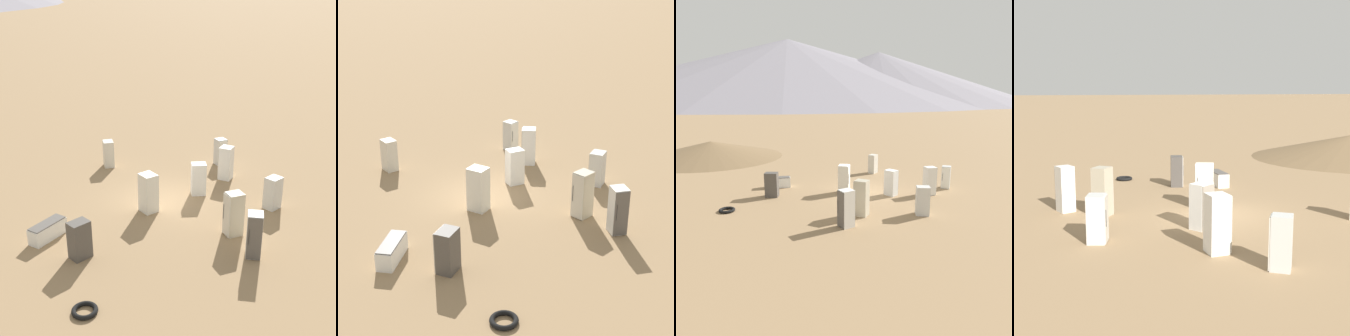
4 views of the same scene
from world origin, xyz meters
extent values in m
plane|color=#937551|center=(0.00, 0.00, 0.00)|extent=(1000.00, 1000.00, 0.00)
cube|color=#B2A88E|center=(-1.87, -4.18, 0.97)|extent=(0.91, 0.91, 1.95)
cube|color=beige|center=(-2.13, -3.93, 0.97)|extent=(0.44, 0.44, 1.87)
cylinder|color=#2D2D2D|center=(-2.00, -3.76, 1.07)|extent=(0.02, 0.02, 0.68)
cube|color=silver|center=(-1.37, 0.07, 0.94)|extent=(0.94, 0.97, 1.88)
cube|color=silver|center=(-1.07, -0.10, 0.94)|extent=(0.40, 0.64, 1.81)
cylinder|color=#2D2D2D|center=(-1.18, -0.34, 1.04)|extent=(0.02, 0.02, 0.66)
cube|color=white|center=(3.76, -2.16, 0.92)|extent=(0.71, 0.68, 1.84)
cube|color=#BCB7AD|center=(3.79, -1.82, 0.92)|extent=(0.64, 0.09, 1.77)
cylinder|color=#2D2D2D|center=(4.02, -1.81, 1.01)|extent=(0.02, 0.02, 0.64)
cube|color=white|center=(-5.28, 2.91, 0.35)|extent=(1.79, 0.84, 0.69)
cube|color=#56514C|center=(-5.28, 2.91, 0.71)|extent=(1.72, 0.80, 0.04)
cube|color=silver|center=(5.72, -1.22, 0.78)|extent=(0.81, 0.81, 1.56)
cube|color=silver|center=(5.52, -1.45, 0.78)|extent=(0.44, 0.39, 1.50)
cylinder|color=#2D2D2D|center=(5.35, -1.34, 0.86)|extent=(0.02, 0.02, 0.55)
cube|color=beige|center=(2.83, 4.62, 0.77)|extent=(0.90, 0.87, 1.55)
cube|color=gray|center=(3.12, 4.85, 0.77)|extent=(0.36, 0.45, 1.48)
cylinder|color=#2D2D2D|center=(3.27, 4.72, 0.85)|extent=(0.02, 0.02, 0.54)
cube|color=white|center=(-3.18, -5.37, 0.94)|extent=(0.76, 0.72, 1.88)
cube|color=#56514C|center=(-3.51, -5.45, 0.94)|extent=(0.17, 0.56, 1.80)
cylinder|color=#2D2D2D|center=(-3.59, -5.26, 1.03)|extent=(0.02, 0.02, 0.66)
cube|color=white|center=(1.33, -1.45, 0.83)|extent=(0.83, 0.90, 1.66)
cube|color=gray|center=(1.60, -1.31, 0.83)|extent=(0.35, 0.64, 1.60)
cylinder|color=#2D2D2D|center=(1.74, -1.52, 0.91)|extent=(0.02, 0.02, 0.58)
cube|color=#4C4742|center=(-5.96, 0.84, 0.78)|extent=(0.95, 0.84, 1.57)
cube|color=#BCB7AD|center=(-5.85, 1.13, 0.78)|extent=(0.72, 0.32, 1.50)
cylinder|color=#2D2D2D|center=(-5.58, 1.05, 0.86)|extent=(0.02, 0.02, 0.55)
cube|color=silver|center=(1.25, -5.21, 0.79)|extent=(0.88, 0.82, 1.58)
cube|color=beige|center=(1.38, -4.93, 0.79)|extent=(0.63, 0.31, 1.52)
cylinder|color=#2D2D2D|center=(1.62, -5.01, 0.87)|extent=(0.02, 0.02, 0.55)
torus|color=black|center=(-8.72, -1.11, 0.08)|extent=(0.89, 0.89, 0.16)
camera|label=1|loc=(-19.08, -8.55, 10.26)|focal=50.00mm
camera|label=2|loc=(-22.31, -1.34, 10.74)|focal=60.00mm
camera|label=3|loc=(-8.40, -19.60, 6.34)|focal=35.00mm
camera|label=4|loc=(15.74, -8.84, 4.90)|focal=50.00mm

